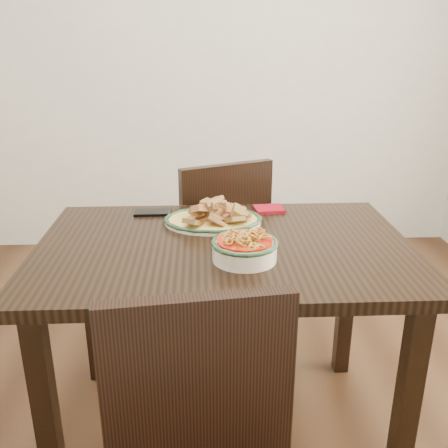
{
  "coord_description": "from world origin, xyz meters",
  "views": [
    {
      "loc": [
        -0.02,
        -1.61,
        1.38
      ],
      "look_at": [
        0.05,
        -0.08,
        0.81
      ],
      "focal_mm": 40.0,
      "sensor_mm": 36.0,
      "label": 1
    }
  ],
  "objects_px": {
    "dining_table": "(224,270)",
    "fish_plate": "(213,212)",
    "chair_far": "(217,242)",
    "smartphone": "(153,212)",
    "noodle_bowl": "(245,247)"
  },
  "relations": [
    {
      "from": "dining_table",
      "to": "fish_plate",
      "type": "relative_size",
      "value": 3.51
    },
    {
      "from": "chair_far",
      "to": "fish_plate",
      "type": "relative_size",
      "value": 2.55
    },
    {
      "from": "smartphone",
      "to": "chair_far",
      "type": "bearing_deg",
      "value": 49.15
    },
    {
      "from": "fish_plate",
      "to": "noodle_bowl",
      "type": "xyz_separation_m",
      "value": [
        0.09,
        -0.33,
        -0.0
      ]
    },
    {
      "from": "fish_plate",
      "to": "noodle_bowl",
      "type": "relative_size",
      "value": 1.71
    },
    {
      "from": "chair_far",
      "to": "smartphone",
      "type": "height_order",
      "value": "chair_far"
    },
    {
      "from": "noodle_bowl",
      "to": "smartphone",
      "type": "xyz_separation_m",
      "value": [
        -0.31,
        0.44,
        -0.04
      ]
    },
    {
      "from": "chair_far",
      "to": "smartphone",
      "type": "distance_m",
      "value": 0.47
    },
    {
      "from": "dining_table",
      "to": "fish_plate",
      "type": "height_order",
      "value": "fish_plate"
    },
    {
      "from": "dining_table",
      "to": "chair_far",
      "type": "relative_size",
      "value": 1.38
    },
    {
      "from": "chair_far",
      "to": "noodle_bowl",
      "type": "xyz_separation_m",
      "value": [
        0.06,
        -0.75,
        0.29
      ]
    },
    {
      "from": "chair_far",
      "to": "noodle_bowl",
      "type": "bearing_deg",
      "value": 71.61
    },
    {
      "from": "dining_table",
      "to": "chair_far",
      "type": "xyz_separation_m",
      "value": [
        -0.01,
        0.62,
        -0.15
      ]
    },
    {
      "from": "dining_table",
      "to": "chair_far",
      "type": "height_order",
      "value": "chair_far"
    },
    {
      "from": "noodle_bowl",
      "to": "chair_far",
      "type": "bearing_deg",
      "value": 94.58
    }
  ]
}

